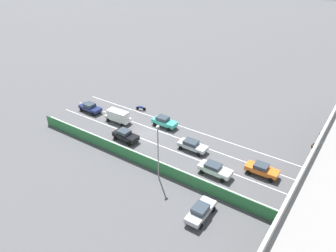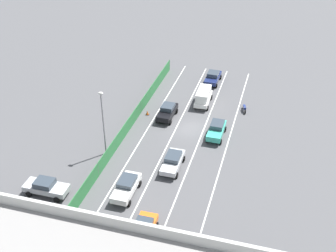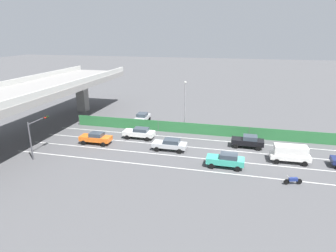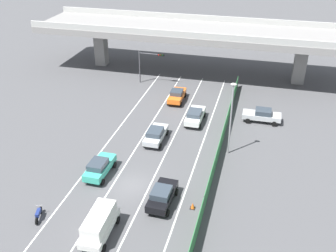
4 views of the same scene
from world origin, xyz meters
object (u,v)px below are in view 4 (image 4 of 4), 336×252
parked_wagon_silver (262,115)px  motorcycle (38,214)px  traffic_light (149,61)px  traffic_cone (193,206)px  car_hatchback_white (195,116)px  car_sedan_silver (156,134)px  car_taxi_teal (99,167)px  car_sedan_black (162,195)px  car_van_white (99,223)px  street_lamp (231,113)px  car_taxi_orange (177,95)px

parked_wagon_silver → motorcycle: bearing=-127.6°
traffic_light → traffic_cone: traffic_light is taller
car_hatchback_white → traffic_cone: bearing=-79.4°
traffic_cone → car_sedan_silver: bearing=122.0°
car_taxi_teal → traffic_cone: size_ratio=7.19×
car_sedan_silver → motorcycle: car_sedan_silver is taller
car_taxi_teal → car_sedan_black: car_taxi_teal is taller
car_taxi_teal → traffic_cone: 10.06m
parked_wagon_silver → traffic_light: (-16.85, 8.07, 2.64)m
car_hatchback_white → parked_wagon_silver: 8.17m
parked_wagon_silver → traffic_light: 18.87m
car_hatchback_white → car_van_white: bearing=-99.9°
car_sedan_silver → car_taxi_teal: car_taxi_teal is taller
car_sedan_black → street_lamp: bearing=64.8°
car_hatchback_white → traffic_light: traffic_light is taller
car_hatchback_white → car_van_white: (-3.57, -20.49, 0.30)m
car_van_white → parked_wagon_silver: 25.46m
traffic_light → traffic_cone: size_ratio=8.05×
street_lamp → car_hatchback_white: bearing=128.9°
car_taxi_teal → parked_wagon_silver: bearing=46.2°
car_van_white → street_lamp: street_lamp is taller
motorcycle → traffic_cone: (12.23, 4.51, -0.18)m
car_taxi_orange → parked_wagon_silver: 11.78m
car_van_white → car_taxi_teal: 8.14m
car_taxi_teal → traffic_cone: (9.72, -2.50, -0.67)m
car_taxi_orange → car_sedan_black: car_sedan_black is taller
car_van_white → car_sedan_silver: 15.00m
car_hatchback_white → motorcycle: size_ratio=2.43×
car_hatchback_white → traffic_light: bearing=131.1°
car_van_white → car_sedan_black: 6.16m
car_sedan_black → parked_wagon_silver: 19.45m
motorcycle → car_van_white: bearing=-4.4°
car_taxi_teal → traffic_light: bearing=95.3°
car_sedan_silver → traffic_light: size_ratio=0.93×
car_taxi_orange → car_sedan_black: (3.72, -20.90, 0.03)m
street_lamp → traffic_cone: size_ratio=13.23×
car_taxi_orange → street_lamp: bearing=-53.4°
traffic_light → street_lamp: (13.77, -16.22, 1.27)m
car_sedan_silver → car_hatchback_white: bearing=58.6°
car_sedan_silver → car_taxi_teal: (-3.46, -7.54, 0.07)m
car_hatchback_white → traffic_cone: size_ratio=7.58×
street_lamp → car_sedan_black: bearing=-115.2°
car_sedan_silver → car_taxi_orange: car_taxi_orange is taller
motorcycle → traffic_light: size_ratio=0.39×
car_sedan_black → car_sedan_silver: bearing=109.3°
traffic_cone → traffic_light: bearing=114.7°
car_taxi_orange → car_sedan_black: size_ratio=1.02×
car_hatchback_white → car_sedan_black: (0.19, -15.62, 0.02)m
car_sedan_black → motorcycle: 10.50m
car_sedan_silver → parked_wagon_silver: (11.21, 7.75, 0.01)m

